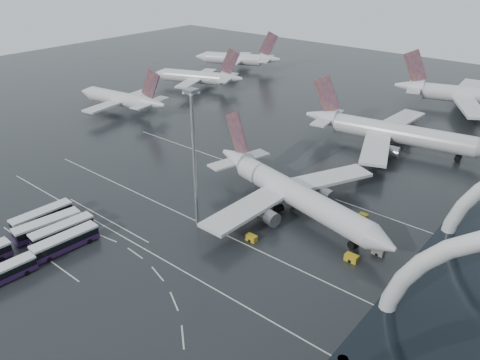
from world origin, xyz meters
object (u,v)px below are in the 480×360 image
Objects in this scene: jet_remote_far at (239,59)px; airliner_gate_c at (472,96)px; airliner_main at (292,193)px; jet_remote_mid at (199,77)px; bus_row_near_a at (42,217)px; gse_cart_belly_e at (363,216)px; gse_cart_belly_b at (355,238)px; gse_cart_belly_c at (251,238)px; bus_row_near_b at (47,226)px; airliner_gate_b at (392,133)px; floodlight_mast at (193,144)px; gse_cart_belly_d at (378,251)px; jet_remote_west at (123,100)px; bus_row_near_d at (65,242)px; bus_row_near_c at (62,231)px; bus_row_far_c at (0,275)px; gse_cart_belly_a at (351,258)px.

airliner_gate_c is at bearing 159.61° from jet_remote_far.
airliner_main is 105.54m from jet_remote_mid.
bus_row_near_a is at bearing 95.49° from jet_remote_mid.
jet_remote_far is 21.47× the size of gse_cart_belly_e.
gse_cart_belly_c is (-16.12, -13.59, 0.06)m from gse_cart_belly_b.
bus_row_near_a is at bearing 81.69° from bus_row_near_b.
airliner_gate_b is 54.07m from airliner_gate_c.
bus_row_near_b is 35.07m from floodlight_mast.
airliner_gate_b reaches higher than gse_cart_belly_d.
gse_cart_belly_d is (108.36, -22.92, -3.86)m from jet_remote_west.
gse_cart_belly_b is at bearing -42.80° from bus_row_near_d.
airliner_gate_b is at bearing 106.49° from gse_cart_belly_e.
jet_remote_far is at bearing 31.45° from bus_row_near_d.
jet_remote_west is 17.16× the size of gse_cart_belly_d.
bus_row_near_d is (60.55, -60.68, -2.71)m from jet_remote_west.
airliner_gate_c is 125.78m from jet_remote_west.
floodlight_mast is 41.68m from gse_cart_belly_d.
jet_remote_far is at bearing 141.15° from gse_cart_belly_e.
airliner_gate_b is at bearing -14.10° from bus_row_near_c.
jet_remote_mid reaches higher than gse_cart_belly_d.
bus_row_far_c is at bearing -122.69° from gse_cart_belly_e.
jet_remote_far is at bearing 145.12° from airliner_gate_b.
gse_cart_belly_a is 6.05m from gse_cart_belly_d.
bus_row_near_d is (4.14, -1.84, 0.05)m from bus_row_near_c.
bus_row_near_d is at bearing 100.44° from jet_remote_mid.
bus_row_near_b is 1.11× the size of bus_row_far_c.
gse_cart_belly_a is 1.22× the size of gse_cart_belly_b.
jet_remote_far reaches higher than jet_remote_west.
airliner_gate_c is 106.49m from gse_cart_belly_d.
floodlight_mast reaches higher than jet_remote_mid.
gse_cart_belly_d reaches higher than gse_cart_belly_b.
gse_cart_belly_d is at bearing 5.76° from airliner_main.
bus_row_near_c is 15.36m from bus_row_far_c.
jet_remote_mid is 114.19m from bus_row_near_c.
jet_remote_mid is (-1.11, 39.76, 0.02)m from jet_remote_west.
bus_row_near_a is at bearing -149.35° from gse_cart_belly_d.
jet_remote_mid is 3.15× the size of bus_row_far_c.
airliner_main reaches higher than gse_cart_belly_b.
airliner_gate_c is at bearing 85.98° from gse_cart_belly_c.
jet_remote_far is 149.05m from gse_cart_belly_b.
airliner_gate_b is at bearing -12.66° from bus_row_near_d.
bus_row_near_b is 7.29× the size of gse_cart_belly_e.
jet_remote_far is 141.19m from gse_cart_belly_e.
gse_cart_belly_e is at bearing 106.71° from gse_cart_belly_b.
airliner_main is 102.93m from airliner_gate_c.
jet_remote_mid is at bearing 139.56° from gse_cart_belly_c.
airliner_gate_c reaches higher than bus_row_near_c.
bus_row_near_a is 45.14m from gse_cart_belly_c.
floodlight_mast is (13.01, 36.13, 16.97)m from bus_row_far_c.
jet_remote_mid reaches higher than bus_row_near_d.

